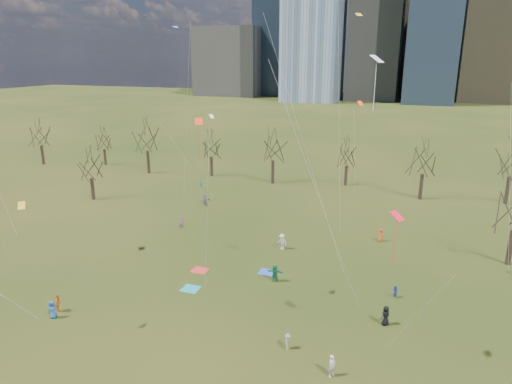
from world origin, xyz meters
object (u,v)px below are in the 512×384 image
(blanket_navy, at_px, (267,272))
(blanket_crimson, at_px, (200,270))
(person_0, at_px, (52,310))
(person_1, at_px, (332,366))
(blanket_teal, at_px, (191,289))
(person_4, at_px, (58,303))

(blanket_navy, xyz_separation_m, blanket_crimson, (-6.60, -1.94, 0.00))
(person_0, height_order, person_1, person_1)
(blanket_crimson, relative_size, person_0, 1.02)
(blanket_teal, height_order, blanket_crimson, same)
(blanket_teal, bearing_deg, blanket_navy, 45.02)
(blanket_crimson, bearing_deg, blanket_navy, 16.36)
(blanket_teal, height_order, person_0, person_0)
(person_1, bearing_deg, person_4, 123.30)
(blanket_teal, relative_size, person_4, 1.01)
(blanket_crimson, bearing_deg, person_0, -122.11)
(person_1, bearing_deg, blanket_teal, 96.73)
(blanket_teal, xyz_separation_m, person_0, (-8.49, -8.32, 0.77))
(person_0, bearing_deg, person_1, -12.85)
(person_1, bearing_deg, blanket_navy, 68.38)
(blanket_teal, distance_m, person_0, 11.91)
(person_0, distance_m, person_4, 1.04)
(blanket_teal, bearing_deg, blanket_crimson, 103.64)
(person_1, height_order, person_4, person_1)
(blanket_crimson, bearing_deg, blanket_teal, -76.36)
(person_4, bearing_deg, blanket_navy, -89.58)
(blanket_teal, relative_size, person_0, 1.02)
(blanket_teal, xyz_separation_m, person_1, (14.79, -7.64, 0.81))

